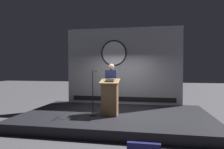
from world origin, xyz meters
TOP-DOWN VIEW (x-y plane):
  - ground_plane at (0.00, 0.00)m, footprint 40.00×40.00m
  - stage_platform at (0.00, 0.00)m, footprint 6.40×4.00m
  - banner_display at (-0.01, 1.85)m, footprint 5.05×0.12m
  - podium at (-0.15, -0.39)m, footprint 0.64×0.50m
  - speaker_person at (-0.19, 0.09)m, footprint 0.40×0.26m
  - microphone_stand at (-0.69, -0.48)m, footprint 0.24×0.58m

SIDE VIEW (x-z plane):
  - ground_plane at x=0.00m, z-range 0.00..0.00m
  - stage_platform at x=0.00m, z-range 0.00..0.30m
  - microphone_stand at x=-0.69m, z-range 0.08..1.59m
  - podium at x=-0.15m, z-range 0.28..1.50m
  - speaker_person at x=-0.19m, z-range 0.32..2.05m
  - banner_display at x=-0.01m, z-range 0.30..3.64m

